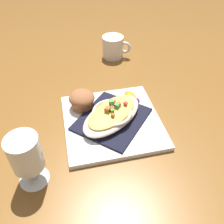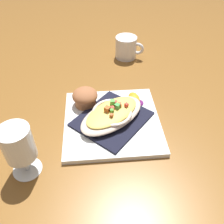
# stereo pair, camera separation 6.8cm
# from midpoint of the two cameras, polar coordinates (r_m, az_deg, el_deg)

# --- Properties ---
(ground_plane) EXTENTS (2.60, 2.60, 0.00)m
(ground_plane) POSITION_cam_midpoint_polar(r_m,az_deg,el_deg) (0.71, -2.74, -2.74)
(ground_plane) COLOR brown
(square_plate) EXTENTS (0.31, 0.31, 0.01)m
(square_plate) POSITION_cam_midpoint_polar(r_m,az_deg,el_deg) (0.71, -2.76, -2.34)
(square_plate) COLOR white
(square_plate) RESTS_ON ground_plane
(folded_napkin) EXTENTS (0.25, 0.25, 0.01)m
(folded_napkin) POSITION_cam_midpoint_polar(r_m,az_deg,el_deg) (0.70, -2.79, -1.75)
(folded_napkin) COLOR black
(folded_napkin) RESTS_ON square_plate
(gratin_dish) EXTENTS (0.22, 0.23, 0.05)m
(gratin_dish) POSITION_cam_midpoint_polar(r_m,az_deg,el_deg) (0.69, -2.84, -0.50)
(gratin_dish) COLOR beige
(gratin_dish) RESTS_ON folded_napkin
(muffin) EXTENTS (0.08, 0.08, 0.06)m
(muffin) POSITION_cam_midpoint_polar(r_m,az_deg,el_deg) (0.74, -9.66, 2.73)
(muffin) COLOR #9C613A
(muffin) RESTS_ON square_plate
(orange_garnish) EXTENTS (0.05, 0.06, 0.02)m
(orange_garnish) POSITION_cam_midpoint_polar(r_m,az_deg,el_deg) (0.76, 1.79, 3.28)
(orange_garnish) COLOR #5A1C5B
(orange_garnish) RESTS_ON square_plate
(coffee_mug) EXTENTS (0.11, 0.08, 0.08)m
(coffee_mug) POSITION_cam_midpoint_polar(r_m,az_deg,el_deg) (1.01, -1.72, 14.59)
(coffee_mug) COLOR white
(coffee_mug) RESTS_ON ground_plane
(stemmed_glass) EXTENTS (0.07, 0.07, 0.14)m
(stemmed_glass) POSITION_cam_midpoint_polar(r_m,az_deg,el_deg) (0.57, -22.70, -9.57)
(stemmed_glass) COLOR white
(stemmed_glass) RESTS_ON ground_plane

